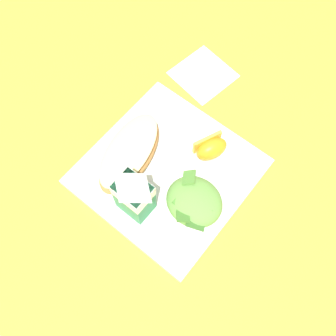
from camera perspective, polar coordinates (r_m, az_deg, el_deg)
ground at (r=0.72m, az=0.00°, el=-0.85°), size 3.00×3.00×0.00m
white_plate at (r=0.71m, az=0.00°, el=-0.60°), size 0.28×0.28×0.02m
cheesy_pizza_bread at (r=0.70m, az=-5.73°, el=2.21°), size 0.11×0.18×0.04m
green_salad_pile at (r=0.66m, az=3.91°, el=-4.98°), size 0.10×0.10×0.05m
milk_carton at (r=0.62m, az=-5.04°, el=-3.95°), size 0.06×0.04×0.11m
orange_wedge_front at (r=0.70m, az=6.40°, el=2.95°), size 0.06×0.07×0.04m
paper_napkin at (r=0.83m, az=5.23°, el=13.67°), size 0.13×0.13×0.00m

